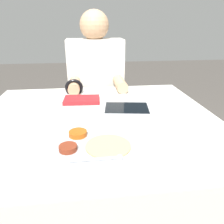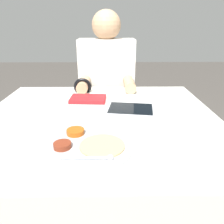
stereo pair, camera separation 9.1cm
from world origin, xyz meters
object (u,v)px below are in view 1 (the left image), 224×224
at_px(thali_tray, 91,146).
at_px(tablet_device, 127,108).
at_px(red_notebook, 82,100).
at_px(person_diner, 97,103).

distance_m(thali_tray, tablet_device, 0.40).
distance_m(thali_tray, red_notebook, 0.49).
height_order(thali_tray, person_diner, person_diner).
bearing_deg(red_notebook, thali_tray, -85.95).
distance_m(red_notebook, person_diner, 0.48).
relative_size(red_notebook, person_diner, 0.16).
bearing_deg(tablet_device, red_notebook, 147.67).
height_order(tablet_device, person_diner, person_diner).
distance_m(red_notebook, tablet_device, 0.27).
bearing_deg(red_notebook, person_diner, 76.89).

